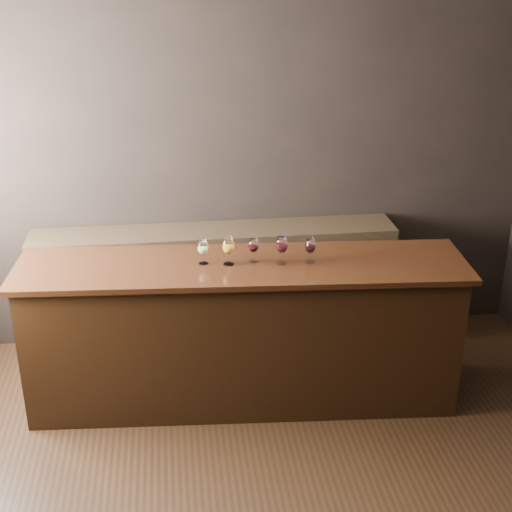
{
  "coord_description": "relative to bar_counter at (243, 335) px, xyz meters",
  "views": [
    {
      "loc": [
        -0.4,
        -3.16,
        3.07
      ],
      "look_at": [
        0.15,
        1.24,
        1.14
      ],
      "focal_mm": 50.0,
      "sensor_mm": 36.0,
      "label": 1
    }
  ],
  "objects": [
    {
      "name": "glass_red_b",
      "position": [
        0.27,
        -0.03,
        0.69
      ],
      "size": [
        0.08,
        0.08,
        0.2
      ],
      "color": "white",
      "rests_on": "bar_top"
    },
    {
      "name": "bar_top",
      "position": [
        0.0,
        0.0,
        0.54
      ],
      "size": [
        3.13,
        0.93,
        0.04
      ],
      "primitive_type": "cube",
      "rotation": [
        0.0,
        0.0,
        -0.07
      ],
      "color": "black",
      "rests_on": "bar_counter"
    },
    {
      "name": "glass_red_a",
      "position": [
        0.08,
        0.03,
        0.68
      ],
      "size": [
        0.07,
        0.07,
        0.17
      ],
      "color": "white",
      "rests_on": "bar_top"
    },
    {
      "name": "glass_amber",
      "position": [
        -0.09,
        -0.0,
        0.7
      ],
      "size": [
        0.08,
        0.08,
        0.2
      ],
      "color": "white",
      "rests_on": "bar_top"
    },
    {
      "name": "room_shell",
      "position": [
        -0.29,
        -1.13,
        1.29
      ],
      "size": [
        5.02,
        4.52,
        2.81
      ],
      "color": "black",
      "rests_on": "ground"
    },
    {
      "name": "glass_white",
      "position": [
        -0.26,
        0.03,
        0.68
      ],
      "size": [
        0.07,
        0.07,
        0.17
      ],
      "color": "white",
      "rests_on": "bar_top"
    },
    {
      "name": "bar_counter",
      "position": [
        0.0,
        0.0,
        0.0
      ],
      "size": [
        3.03,
        0.86,
        1.05
      ],
      "primitive_type": "cube",
      "rotation": [
        0.0,
        0.0,
        -0.07
      ],
      "color": "black",
      "rests_on": "ground"
    },
    {
      "name": "glass_red_c",
      "position": [
        0.46,
        -0.04,
        0.68
      ],
      "size": [
        0.08,
        0.08,
        0.18
      ],
      "color": "white",
      "rests_on": "bar_top"
    },
    {
      "name": "back_bar_shelf",
      "position": [
        -0.13,
        0.79,
        -0.01
      ],
      "size": [
        2.86,
        0.4,
        1.03
      ],
      "primitive_type": "cube",
      "color": "black",
      "rests_on": "ground"
    }
  ]
}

